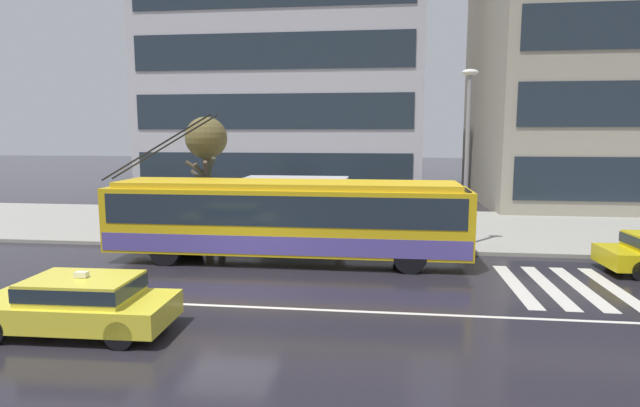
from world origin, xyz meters
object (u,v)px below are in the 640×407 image
at_px(bus_shelter, 297,191).
at_px(street_lamp, 467,143).
at_px(pedestrian_at_shelter, 218,201).
at_px(trolleybus, 287,217).
at_px(pedestrian_walking_past, 190,200).
at_px(taxi_oncoming_near, 79,302).
at_px(pedestrian_approaching_curb, 337,204).
at_px(street_tree_bare, 206,143).

xyz_separation_m(bus_shelter, street_lamp, (6.66, -1.11, 2.04)).
height_order(bus_shelter, pedestrian_at_shelter, bus_shelter).
relative_size(trolleybus, pedestrian_walking_past, 6.29).
relative_size(bus_shelter, pedestrian_walking_past, 2.09).
bearing_deg(pedestrian_at_shelter, bus_shelter, 31.29).
distance_m(taxi_oncoming_near, pedestrian_approaching_curb, 10.90).
distance_m(trolleybus, pedestrian_at_shelter, 3.74).
height_order(pedestrian_at_shelter, street_lamp, street_lamp).
height_order(trolleybus, street_tree_bare, street_tree_bare).
xyz_separation_m(taxi_oncoming_near, bus_shelter, (3.13, 10.72, 1.31)).
bearing_deg(street_lamp, street_tree_bare, 175.14).
relative_size(trolleybus, bus_shelter, 3.01).
xyz_separation_m(trolleybus, pedestrian_at_shelter, (-3.11, 2.06, 0.26)).
relative_size(taxi_oncoming_near, pedestrian_at_shelter, 2.11).
height_order(trolleybus, street_lamp, street_lamp).
height_order(pedestrian_at_shelter, pedestrian_walking_past, pedestrian_at_shelter).
relative_size(trolleybus, street_tree_bare, 2.56).
relative_size(trolleybus, street_lamp, 1.92).
bearing_deg(pedestrian_walking_past, trolleybus, -32.48).
xyz_separation_m(taxi_oncoming_near, pedestrian_walking_past, (-1.16, 9.85, 1.00)).
xyz_separation_m(pedestrian_approaching_curb, street_lamp, (4.91, -0.08, 2.40)).
bearing_deg(taxi_oncoming_near, pedestrian_walking_past, 96.70).
relative_size(bus_shelter, pedestrian_approaching_curb, 2.17).
height_order(trolleybus, taxi_oncoming_near, trolleybus).
relative_size(taxi_oncoming_near, pedestrian_approaching_curb, 2.21).
bearing_deg(street_tree_bare, street_lamp, -4.86).
height_order(taxi_oncoming_near, pedestrian_approaching_curb, pedestrian_approaching_curb).
bearing_deg(bus_shelter, pedestrian_approaching_curb, -30.32).
distance_m(street_lamp, street_tree_bare, 10.47).
bearing_deg(pedestrian_approaching_curb, street_lamp, -0.98).
height_order(taxi_oncoming_near, bus_shelter, bus_shelter).
height_order(trolleybus, pedestrian_at_shelter, trolleybus).
bearing_deg(street_lamp, trolleybus, -157.32).
xyz_separation_m(trolleybus, pedestrian_approaching_curb, (1.47, 2.75, 0.12)).
bearing_deg(taxi_oncoming_near, trolleybus, 63.85).
height_order(pedestrian_at_shelter, pedestrian_approaching_curb, pedestrian_at_shelter).
bearing_deg(street_tree_bare, pedestrian_walking_past, -128.72).
bearing_deg(pedestrian_approaching_curb, pedestrian_at_shelter, -171.42).
relative_size(pedestrian_approaching_curb, street_tree_bare, 0.39).
xyz_separation_m(pedestrian_at_shelter, street_tree_bare, (-0.94, 1.49, 2.20)).
distance_m(pedestrian_approaching_curb, street_lamp, 5.46).
bearing_deg(pedestrian_at_shelter, taxi_oncoming_near, -91.89).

